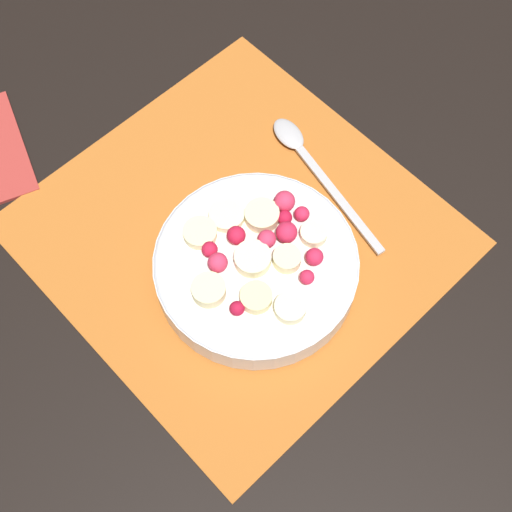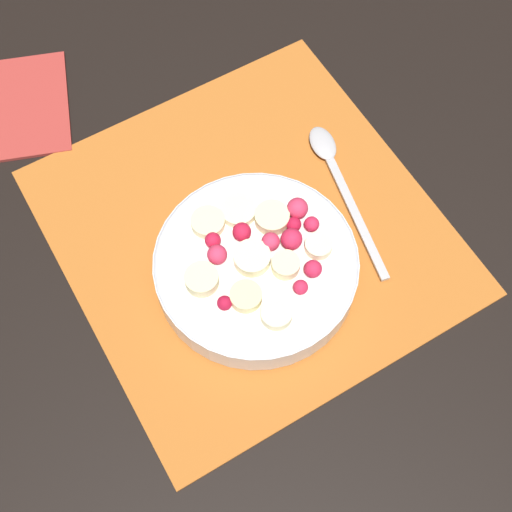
{
  "view_description": "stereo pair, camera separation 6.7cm",
  "coord_description": "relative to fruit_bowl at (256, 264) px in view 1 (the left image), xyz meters",
  "views": [
    {
      "loc": [
        0.26,
        -0.22,
        0.65
      ],
      "look_at": [
        0.05,
        -0.02,
        0.05
      ],
      "focal_mm": 50.0,
      "sensor_mm": 36.0,
      "label": 1
    },
    {
      "loc": [
        0.3,
        -0.17,
        0.65
      ],
      "look_at": [
        0.05,
        -0.02,
        0.05
      ],
      "focal_mm": 50.0,
      "sensor_mm": 36.0,
      "label": 2
    }
  ],
  "objects": [
    {
      "name": "fruit_bowl",
      "position": [
        0.0,
        0.0,
        0.0
      ],
      "size": [
        0.2,
        0.2,
        0.06
      ],
      "color": "silver",
      "rests_on": "placemat"
    },
    {
      "name": "spoon",
      "position": [
        -0.06,
        0.13,
        -0.02
      ],
      "size": [
        0.19,
        0.06,
        0.01
      ],
      "rotation": [
        0.0,
        0.0,
        2.94
      ],
      "color": "#B2B2B7",
      "rests_on": "placemat"
    },
    {
      "name": "ground_plane",
      "position": [
        -0.05,
        0.02,
        -0.03
      ],
      "size": [
        3.0,
        3.0,
        0.0
      ],
      "primitive_type": "plane",
      "color": "black"
    },
    {
      "name": "placemat",
      "position": [
        -0.05,
        0.02,
        -0.02
      ],
      "size": [
        0.38,
        0.37,
        0.01
      ],
      "color": "#B26023",
      "rests_on": "ground_plane"
    }
  ]
}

